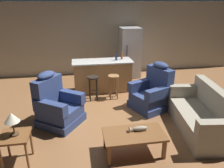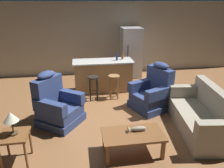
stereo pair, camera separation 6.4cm
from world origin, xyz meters
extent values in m
plane|color=brown|center=(0.00, 0.00, 0.00)|extent=(12.00, 12.00, 0.00)
cube|color=#A89E89|center=(0.00, 3.12, 1.30)|extent=(12.00, 0.05, 2.60)
cube|color=brown|center=(0.18, -1.74, 0.40)|extent=(1.10, 0.60, 0.04)
cube|color=brown|center=(-0.31, -1.98, 0.19)|extent=(0.06, 0.06, 0.38)
cube|color=brown|center=(0.67, -1.98, 0.19)|extent=(0.06, 0.06, 0.38)
cube|color=brown|center=(-0.31, -1.50, 0.19)|extent=(0.06, 0.06, 0.38)
cube|color=brown|center=(0.67, -1.50, 0.19)|extent=(0.06, 0.06, 0.38)
cube|color=#4C3823|center=(0.30, -1.67, 0.43)|extent=(0.22, 0.07, 0.01)
ellipsoid|color=#9E937F|center=(0.30, -1.67, 0.46)|extent=(0.28, 0.09, 0.09)
cone|color=#9E937F|center=(0.13, -1.67, 0.46)|extent=(0.06, 0.10, 0.10)
cube|color=#9E937F|center=(1.75, -1.21, 0.10)|extent=(1.08, 1.99, 0.20)
cube|color=#9E937F|center=(1.75, -1.21, 0.31)|extent=(1.08, 1.99, 0.22)
cube|color=#9E937F|center=(2.07, -1.25, 0.68)|extent=(0.45, 1.91, 0.52)
cube|color=#9E937F|center=(1.64, -2.05, 0.56)|extent=(0.86, 0.31, 0.28)
cube|color=#9E937F|center=(1.86, -0.36, 0.56)|extent=(0.86, 0.31, 0.28)
cube|color=navy|center=(-1.19, -0.45, 0.09)|extent=(1.17, 1.17, 0.18)
cube|color=navy|center=(-1.19, -0.45, 0.30)|extent=(1.09, 1.08, 0.24)
cube|color=navy|center=(-1.43, -0.28, 0.74)|extent=(0.63, 0.76, 0.64)
ellipsoid|color=navy|center=(-1.43, -0.28, 1.12)|extent=(0.48, 0.53, 0.16)
cube|color=navy|center=(-0.98, -0.20, 0.55)|extent=(0.76, 0.61, 0.26)
cube|color=navy|center=(-1.36, -0.74, 0.55)|extent=(0.76, 0.61, 0.26)
cube|color=navy|center=(1.04, -0.08, 0.09)|extent=(1.11, 1.11, 0.18)
cube|color=navy|center=(1.04, -0.08, 0.30)|extent=(1.04, 1.02, 0.24)
cube|color=navy|center=(1.32, 0.04, 0.74)|extent=(0.53, 0.79, 0.64)
ellipsoid|color=navy|center=(1.32, 0.04, 1.12)|extent=(0.43, 0.53, 0.16)
cube|color=navy|center=(1.16, -0.39, 0.55)|extent=(0.80, 0.49, 0.26)
cube|color=navy|center=(0.89, 0.21, 0.55)|extent=(0.80, 0.49, 0.26)
cube|color=brown|center=(-1.85, -1.67, 0.54)|extent=(0.48, 0.48, 0.04)
cylinder|color=brown|center=(-2.05, -1.87, 0.26)|extent=(0.04, 0.04, 0.52)
cylinder|color=brown|center=(-1.65, -1.87, 0.26)|extent=(0.04, 0.04, 0.52)
cylinder|color=brown|center=(-2.05, -1.47, 0.26)|extent=(0.04, 0.04, 0.52)
cylinder|color=brown|center=(-1.65, -1.47, 0.26)|extent=(0.04, 0.04, 0.52)
cylinder|color=#4C3823|center=(-1.84, -1.66, 0.58)|extent=(0.14, 0.14, 0.03)
cylinder|color=#4C3823|center=(-1.84, -1.66, 0.70)|extent=(0.02, 0.02, 0.22)
cone|color=beige|center=(-1.84, -1.66, 0.89)|extent=(0.24, 0.24, 0.16)
cube|color=#9E7042|center=(0.00, 1.35, 0.45)|extent=(1.71, 0.63, 0.91)
cube|color=silver|center=(0.00, 1.35, 0.93)|extent=(1.80, 0.70, 0.04)
cylinder|color=black|center=(-0.34, 0.72, 0.66)|extent=(0.32, 0.32, 0.04)
torus|color=black|center=(-0.34, 0.72, 0.22)|extent=(0.23, 0.23, 0.02)
cylinder|color=black|center=(-0.44, 0.62, 0.32)|extent=(0.04, 0.04, 0.64)
cylinder|color=black|center=(-0.24, 0.62, 0.32)|extent=(0.04, 0.04, 0.64)
cylinder|color=black|center=(-0.44, 0.82, 0.32)|extent=(0.04, 0.04, 0.64)
cylinder|color=black|center=(-0.24, 0.82, 0.32)|extent=(0.04, 0.04, 0.64)
cylinder|color=olive|center=(0.23, 0.72, 0.66)|extent=(0.32, 0.32, 0.04)
torus|color=olive|center=(0.23, 0.72, 0.22)|extent=(0.23, 0.23, 0.02)
cylinder|color=olive|center=(0.13, 0.62, 0.32)|extent=(0.04, 0.04, 0.64)
cylinder|color=olive|center=(0.33, 0.62, 0.32)|extent=(0.04, 0.04, 0.64)
cylinder|color=olive|center=(0.13, 0.82, 0.32)|extent=(0.04, 0.04, 0.64)
cylinder|color=olive|center=(0.33, 0.82, 0.32)|extent=(0.04, 0.04, 0.64)
cube|color=#B7B7BC|center=(1.15, 2.55, 0.88)|extent=(0.70, 0.66, 1.76)
cylinder|color=#333338|center=(0.96, 2.20, 0.97)|extent=(0.02, 0.02, 0.50)
cylinder|color=brown|center=(0.61, 1.43, 1.02)|extent=(0.06, 0.06, 0.14)
cylinder|color=brown|center=(0.61, 1.43, 1.12)|extent=(0.02, 0.02, 0.06)
cylinder|color=#23284C|center=(0.42, 1.34, 1.04)|extent=(0.07, 0.07, 0.19)
cylinder|color=#23284C|center=(0.42, 1.34, 1.18)|extent=(0.03, 0.03, 0.08)
camera|label=1|loc=(-0.76, -4.95, 2.64)|focal=35.00mm
camera|label=2|loc=(-0.70, -4.96, 2.64)|focal=35.00mm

